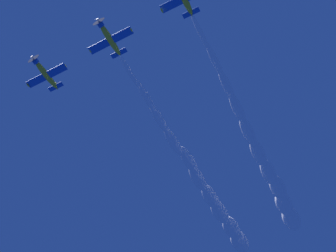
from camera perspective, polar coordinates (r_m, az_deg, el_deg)
airplane_left_wingman at (r=75.05m, az=-8.63°, el=12.66°), size 7.57×7.83×2.68m
airplane_right_wingman at (r=80.73m, az=-17.61°, el=7.38°), size 7.61×7.83×2.84m
smoke_trail_lead at (r=98.50m, az=15.06°, el=-7.56°), size 50.83×46.73×4.88m
smoke_trail_left_wingman at (r=100.39m, az=7.00°, el=-11.36°), size 51.08×47.52×5.03m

